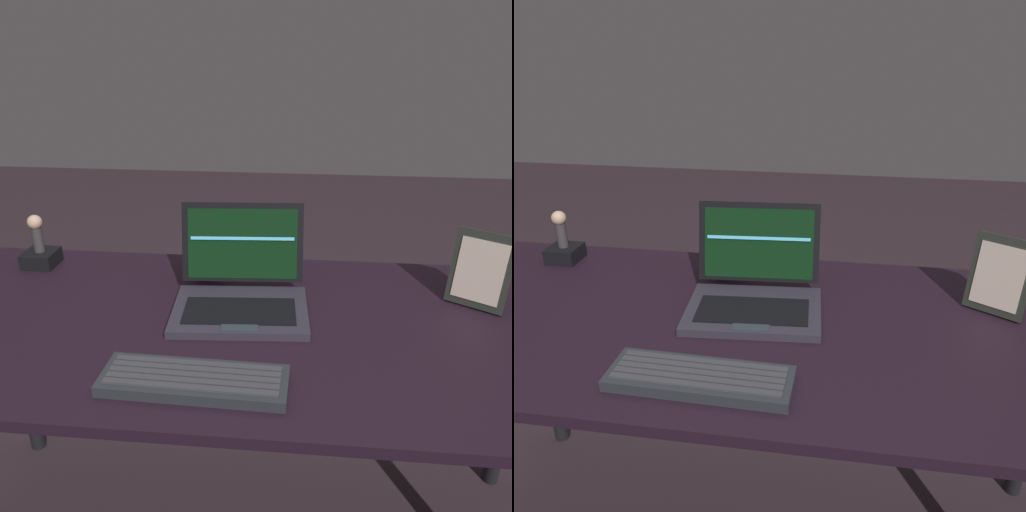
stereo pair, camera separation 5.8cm
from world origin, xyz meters
TOP-DOWN VIEW (x-y plane):
  - desk at (0.00, 0.00)m, footprint 1.62×0.70m
  - laptop_front at (-0.01, 0.07)m, footprint 0.32×0.28m
  - external_keyboard at (-0.06, -0.23)m, footprint 0.35×0.12m
  - photo_frame at (0.54, 0.13)m, footprint 0.14×0.11m
  - figurine_stand at (-0.59, 0.25)m, footprint 0.08×0.08m
  - figurine at (-0.59, 0.25)m, footprint 0.04×0.04m
  - coffee_mug at (-0.13, 0.24)m, footprint 0.14×0.09m

SIDE VIEW (x-z plane):
  - desk at x=0.00m, z-range 0.28..1.00m
  - external_keyboard at x=-0.06m, z-range 0.72..0.75m
  - figurine_stand at x=-0.59m, z-range 0.72..0.77m
  - laptop_front at x=-0.01m, z-range 0.66..0.88m
  - coffee_mug at x=-0.13m, z-range 0.72..0.82m
  - photo_frame at x=0.54m, z-range 0.72..0.91m
  - figurine at x=-0.59m, z-range 0.77..0.88m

